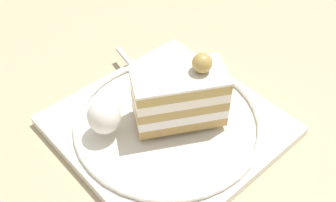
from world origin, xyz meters
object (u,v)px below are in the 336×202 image
object	(u,v)px
cake_slice	(180,95)
fork	(137,71)
whipped_cream_dollop	(104,116)
dessert_plate	(168,124)

from	to	relation	value
cake_slice	fork	size ratio (longest dim) A/B	1.04
fork	whipped_cream_dollop	bearing A→B (deg)	-46.12
cake_slice	whipped_cream_dollop	xyz separation A→B (m)	(-0.02, -0.09, -0.01)
dessert_plate	cake_slice	bearing A→B (deg)	77.70
dessert_plate	whipped_cream_dollop	xyz separation A→B (m)	(-0.02, -0.07, 0.03)
whipped_cream_dollop	dessert_plate	bearing A→B (deg)	74.45
whipped_cream_dollop	fork	size ratio (longest dim) A/B	0.39
fork	dessert_plate	bearing A→B (deg)	-2.44
whipped_cream_dollop	fork	xyz separation A→B (m)	(-0.07, 0.08, -0.02)
dessert_plate	cake_slice	xyz separation A→B (m)	(0.00, 0.01, 0.05)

